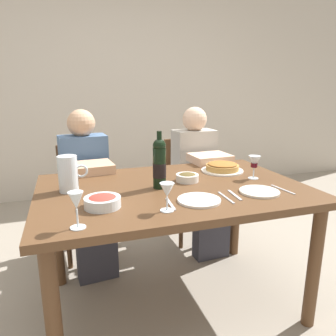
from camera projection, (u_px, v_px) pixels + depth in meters
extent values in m
plane|color=gray|center=(173.00, 301.00, 1.99)|extent=(8.00, 8.00, 0.00)
cube|color=beige|center=(110.00, 80.00, 3.80)|extent=(8.00, 0.10, 2.80)
cube|color=brown|center=(173.00, 190.00, 1.81)|extent=(1.50, 1.00, 0.04)
cylinder|color=brown|center=(54.00, 322.00, 1.31)|extent=(0.07, 0.07, 0.72)
cylinder|color=brown|center=(314.00, 267.00, 1.71)|extent=(0.07, 0.07, 0.72)
cylinder|color=brown|center=(57.00, 235.00, 2.09)|extent=(0.07, 0.07, 0.72)
cylinder|color=brown|center=(236.00, 211.00, 2.49)|extent=(0.07, 0.07, 0.72)
cylinder|color=black|center=(160.00, 168.00, 1.75)|extent=(0.07, 0.07, 0.23)
sphere|color=black|center=(159.00, 146.00, 1.72)|extent=(0.07, 0.07, 0.07)
cylinder|color=black|center=(159.00, 138.00, 1.70)|extent=(0.03, 0.03, 0.07)
cylinder|color=black|center=(160.00, 170.00, 1.75)|extent=(0.07, 0.07, 0.08)
cylinder|color=silver|center=(68.00, 174.00, 1.69)|extent=(0.10, 0.10, 0.20)
cylinder|color=silver|center=(69.00, 180.00, 1.70)|extent=(0.10, 0.10, 0.12)
torus|color=silver|center=(81.00, 171.00, 1.71)|extent=(0.07, 0.01, 0.07)
cylinder|color=white|center=(222.00, 171.00, 2.13)|extent=(0.28, 0.28, 0.01)
cylinder|color=#C18E47|center=(222.00, 167.00, 2.13)|extent=(0.22, 0.22, 0.03)
ellipsoid|color=#9E6028|center=(222.00, 164.00, 2.12)|extent=(0.20, 0.20, 0.02)
cylinder|color=silver|center=(103.00, 202.00, 1.48)|extent=(0.17, 0.17, 0.05)
ellipsoid|color=#B2382D|center=(102.00, 199.00, 1.48)|extent=(0.14, 0.14, 0.04)
cylinder|color=white|center=(187.00, 178.00, 1.90)|extent=(0.14, 0.14, 0.04)
ellipsoid|color=brown|center=(187.00, 175.00, 1.89)|extent=(0.11, 0.11, 0.03)
cylinder|color=silver|center=(253.00, 178.00, 1.96)|extent=(0.06, 0.06, 0.00)
cylinder|color=silver|center=(254.00, 173.00, 1.95)|extent=(0.01, 0.01, 0.07)
cone|color=silver|center=(255.00, 162.00, 1.93)|extent=(0.07, 0.07, 0.07)
cylinder|color=#470A14|center=(254.00, 165.00, 1.94)|extent=(0.04, 0.04, 0.03)
cylinder|color=silver|center=(167.00, 210.00, 1.44)|extent=(0.06, 0.06, 0.00)
cylinder|color=silver|center=(167.00, 203.00, 1.44)|extent=(0.01, 0.01, 0.06)
cone|color=silver|center=(167.00, 190.00, 1.42)|extent=(0.07, 0.07, 0.07)
cylinder|color=silver|center=(78.00, 227.00, 1.27)|extent=(0.06, 0.06, 0.00)
cylinder|color=silver|center=(77.00, 218.00, 1.26)|extent=(0.01, 0.01, 0.08)
cone|color=silver|center=(76.00, 201.00, 1.24)|extent=(0.06, 0.06, 0.07)
cylinder|color=silver|center=(259.00, 192.00, 1.69)|extent=(0.21, 0.21, 0.01)
cylinder|color=white|center=(199.00, 200.00, 1.56)|extent=(0.22, 0.22, 0.01)
cube|color=silver|center=(235.00, 195.00, 1.65)|extent=(0.03, 0.16, 0.00)
cube|color=silver|center=(283.00, 189.00, 1.74)|extent=(0.03, 0.18, 0.00)
cube|color=silver|center=(226.00, 198.00, 1.61)|extent=(0.02, 0.18, 0.00)
cube|color=silver|center=(170.00, 204.00, 1.52)|extent=(0.03, 0.16, 0.00)
cube|color=brown|center=(86.00, 199.00, 2.47)|extent=(0.44, 0.44, 0.02)
cube|color=brown|center=(81.00, 168.00, 2.58)|extent=(0.36, 0.06, 0.40)
cylinder|color=brown|center=(68.00, 240.00, 2.31)|extent=(0.04, 0.04, 0.45)
cylinder|color=brown|center=(114.00, 232.00, 2.44)|extent=(0.04, 0.04, 0.45)
cylinder|color=brown|center=(64.00, 223.00, 2.61)|extent=(0.04, 0.04, 0.45)
cylinder|color=brown|center=(104.00, 216.00, 2.74)|extent=(0.04, 0.04, 0.45)
cube|color=#4C6B93|center=(84.00, 169.00, 2.37)|extent=(0.36, 0.23, 0.50)
sphere|color=tan|center=(81.00, 123.00, 2.28)|extent=(0.20, 0.20, 0.20)
cube|color=#33333D|center=(91.00, 208.00, 2.26)|extent=(0.34, 0.41, 0.14)
cube|color=#33333D|center=(97.00, 252.00, 2.19)|extent=(0.28, 0.15, 0.40)
cube|color=tan|center=(90.00, 168.00, 2.10)|extent=(0.31, 0.27, 0.06)
cube|color=brown|center=(191.00, 188.00, 2.76)|extent=(0.42, 0.42, 0.02)
cube|color=brown|center=(183.00, 160.00, 2.87)|extent=(0.36, 0.05, 0.40)
cylinder|color=brown|center=(181.00, 223.00, 2.60)|extent=(0.04, 0.04, 0.45)
cylinder|color=brown|center=(217.00, 217.00, 2.72)|extent=(0.04, 0.04, 0.45)
cylinder|color=brown|center=(166.00, 209.00, 2.91)|extent=(0.04, 0.04, 0.45)
cylinder|color=brown|center=(199.00, 204.00, 3.03)|extent=(0.04, 0.04, 0.45)
cube|color=#B7B2A8|center=(194.00, 160.00, 2.66)|extent=(0.35, 0.22, 0.50)
sphere|color=beige|center=(195.00, 119.00, 2.57)|extent=(0.20, 0.20, 0.20)
cube|color=#33333D|center=(203.00, 195.00, 2.55)|extent=(0.33, 0.40, 0.14)
cube|color=#33333D|center=(211.00, 233.00, 2.48)|extent=(0.28, 0.13, 0.40)
cube|color=beige|center=(210.00, 158.00, 2.39)|extent=(0.30, 0.26, 0.06)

